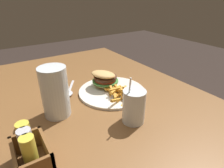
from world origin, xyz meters
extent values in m
cube|color=brown|center=(0.00, 0.00, 0.71)|extent=(1.29, 1.00, 0.03)
cylinder|color=brown|center=(0.57, -0.43, 0.35)|extent=(0.08, 0.08, 0.69)
cylinder|color=silver|center=(0.01, -0.16, 0.73)|extent=(0.28, 0.28, 0.01)
ellipsoid|color=tan|center=(0.07, -0.16, 0.74)|extent=(0.14, 0.13, 0.02)
cylinder|color=#428438|center=(0.07, -0.16, 0.76)|extent=(0.15, 0.15, 0.01)
cylinder|color=red|center=(0.07, -0.16, 0.76)|extent=(0.12, 0.12, 0.01)
cylinder|color=#4C2D1E|center=(0.07, -0.16, 0.77)|extent=(0.13, 0.13, 0.01)
ellipsoid|color=tan|center=(0.06, -0.15, 0.79)|extent=(0.14, 0.13, 0.04)
cube|color=gold|center=(-0.10, -0.15, 0.74)|extent=(0.05, 0.08, 0.03)
cube|color=gold|center=(-0.07, -0.16, 0.75)|extent=(0.06, 0.03, 0.03)
cube|color=gold|center=(0.01, -0.16, 0.74)|extent=(0.04, 0.06, 0.02)
cube|color=gold|center=(-0.05, -0.19, 0.75)|extent=(0.06, 0.05, 0.02)
cube|color=gold|center=(-0.08, -0.12, 0.74)|extent=(0.04, 0.08, 0.04)
cube|color=gold|center=(-0.02, -0.20, 0.74)|extent=(0.06, 0.07, 0.01)
cube|color=gold|center=(0.01, -0.14, 0.74)|extent=(0.07, 0.04, 0.01)
cube|color=gold|center=(-0.03, -0.18, 0.75)|extent=(0.06, 0.06, 0.03)
cube|color=gold|center=(-0.08, -0.19, 0.74)|extent=(0.03, 0.08, 0.02)
cube|color=gold|center=(-0.04, -0.16, 0.74)|extent=(0.03, 0.07, 0.01)
cube|color=gold|center=(-0.03, -0.15, 0.76)|extent=(0.04, 0.07, 0.01)
cube|color=gold|center=(-0.05, -0.18, 0.75)|extent=(0.06, 0.05, 0.03)
cube|color=gold|center=(-0.03, -0.14, 0.75)|extent=(0.07, 0.02, 0.03)
cube|color=gold|center=(-0.03, -0.16, 0.74)|extent=(0.06, 0.04, 0.01)
cube|color=gold|center=(-0.03, -0.15, 0.76)|extent=(0.02, 0.06, 0.01)
cube|color=gold|center=(-0.03, -0.15, 0.75)|extent=(0.06, 0.04, 0.02)
cube|color=gold|center=(-0.04, -0.16, 0.75)|extent=(0.09, 0.03, 0.02)
cube|color=gold|center=(0.01, -0.16, 0.74)|extent=(0.01, 0.08, 0.02)
cube|color=gold|center=(-0.04, -0.21, 0.74)|extent=(0.05, 0.07, 0.02)
cube|color=gold|center=(-0.04, -0.16, 0.76)|extent=(0.07, 0.02, 0.03)
cube|color=gold|center=(-0.03, -0.16, 0.75)|extent=(0.06, 0.03, 0.02)
cylinder|color=silver|center=(-0.02, 0.09, 0.81)|extent=(0.09, 0.09, 0.18)
cylinder|color=#B26B19|center=(-0.02, 0.09, 0.79)|extent=(0.08, 0.08, 0.14)
cylinder|color=silver|center=(-0.19, -0.11, 0.78)|extent=(0.07, 0.07, 0.11)
cylinder|color=orange|center=(-0.19, -0.11, 0.77)|extent=(0.07, 0.07, 0.10)
cylinder|color=white|center=(-0.19, -0.09, 0.81)|extent=(0.02, 0.01, 0.17)
ellipsoid|color=silver|center=(0.09, 0.01, 0.73)|extent=(0.07, 0.06, 0.01)
cube|color=silver|center=(0.16, -0.03, 0.72)|extent=(0.10, 0.07, 0.00)
cube|color=brown|center=(-0.20, 0.21, 0.73)|extent=(0.12, 0.08, 0.01)
cube|color=brown|center=(-0.15, 0.21, 0.76)|extent=(0.01, 0.08, 0.07)
cube|color=brown|center=(-0.20, 0.17, 0.76)|extent=(0.12, 0.01, 0.07)
cube|color=brown|center=(-0.20, 0.24, 0.76)|extent=(0.12, 0.01, 0.07)
cylinder|color=gold|center=(-0.23, 0.21, 0.79)|extent=(0.03, 0.03, 0.11)
cylinder|color=#B2B2B7|center=(-0.20, 0.21, 0.79)|extent=(0.03, 0.03, 0.11)
cylinder|color=gold|center=(-0.17, 0.21, 0.79)|extent=(0.03, 0.03, 0.11)
camera|label=1|loc=(-0.58, 0.23, 1.11)|focal=30.00mm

